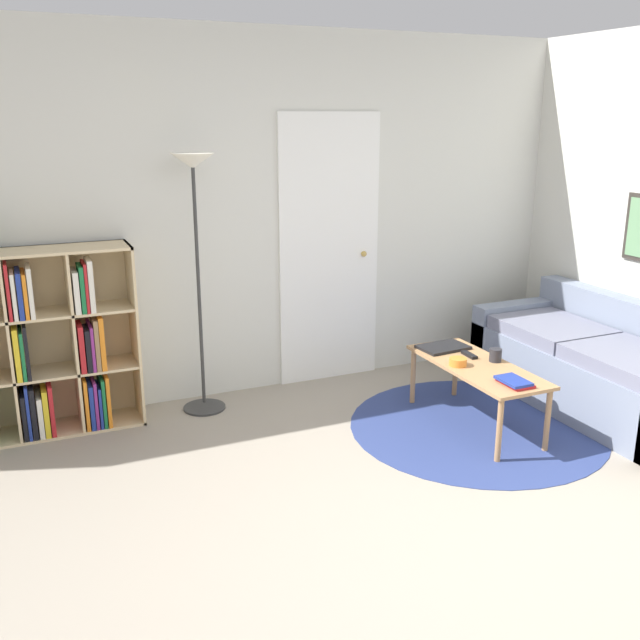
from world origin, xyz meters
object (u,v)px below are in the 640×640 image
at_px(bookshelf, 33,351).
at_px(coffee_table, 477,371).
at_px(laptop, 443,347).
at_px(bowl, 458,362).
at_px(cup, 495,355).
at_px(couch, 602,368).
at_px(floor_lamp, 195,206).

height_order(bookshelf, coffee_table, bookshelf).
distance_m(bookshelf, laptop, 2.73).
bearing_deg(bowl, laptop, 72.28).
bearing_deg(laptop, cup, -65.74).
bearing_deg(bookshelf, couch, -16.72).
bearing_deg(cup, laptop, 114.26).
bearing_deg(coffee_table, laptop, 93.30).
height_order(coffee_table, bowl, bowl).
relative_size(bookshelf, coffee_table, 1.13).
height_order(bookshelf, bowl, bookshelf).
relative_size(bookshelf, cup, 13.78).
relative_size(bookshelf, floor_lamp, 0.68).
distance_m(bookshelf, bowl, 2.74).
relative_size(coffee_table, laptop, 3.06).
bearing_deg(bookshelf, floor_lamp, -2.39).
xyz_separation_m(bookshelf, couch, (3.70, -1.11, -0.29)).
bearing_deg(floor_lamp, coffee_table, -32.21).
bearing_deg(bowl, cup, -6.90).
xyz_separation_m(floor_lamp, bowl, (1.46, -0.97, -0.98)).
relative_size(bowl, cup, 1.32).
bearing_deg(floor_lamp, bookshelf, 177.61).
distance_m(laptop, bowl, 0.35).
relative_size(couch, coffee_table, 1.73).
xyz_separation_m(floor_lamp, coffee_table, (1.59, -1.00, -1.05)).
bearing_deg(bookshelf, coffee_table, -21.41).
height_order(floor_lamp, laptop, floor_lamp).
xyz_separation_m(bookshelf, bowl, (2.54, -1.01, -0.11)).
bearing_deg(bowl, couch, -4.97).
bearing_deg(floor_lamp, couch, -22.14).
bearing_deg(cup, floor_lamp, 150.04).
bearing_deg(couch, bookshelf, 163.28).
distance_m(coffee_table, laptop, 0.38).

